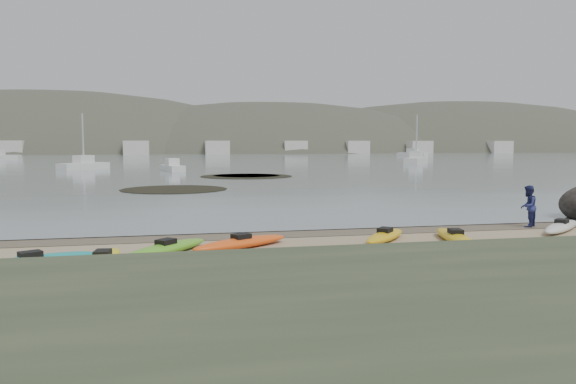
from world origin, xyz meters
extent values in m
plane|color=tan|center=(0.00, 0.00, 0.00)|extent=(600.00, 600.00, 0.00)
plane|color=brown|center=(0.00, -0.30, 0.00)|extent=(60.00, 60.00, 0.00)
plane|color=slate|center=(0.00, 300.00, 0.01)|extent=(1200.00, 1200.00, 0.00)
ellipsoid|color=#5CB624|center=(-4.48, -3.44, 0.17)|extent=(2.88, 3.08, 0.34)
ellipsoid|color=gold|center=(2.80, -2.68, 0.17)|extent=(2.49, 2.67, 0.34)
ellipsoid|color=silver|center=(10.17, -2.04, 0.17)|extent=(3.37, 2.86, 0.34)
ellipsoid|color=yellow|center=(-6.15, -4.87, 0.17)|extent=(1.05, 3.39, 0.34)
ellipsoid|color=teal|center=(-8.01, -4.63, 0.17)|extent=(3.54, 2.38, 0.34)
ellipsoid|color=#F95515|center=(-2.15, -2.94, 0.17)|extent=(3.49, 2.42, 0.34)
ellipsoid|color=gold|center=(5.00, -3.46, 0.17)|extent=(1.39, 3.75, 0.34)
imported|color=navy|center=(9.55, -0.86, 0.83)|extent=(1.02, 0.99, 1.66)
cylinder|color=black|center=(-3.99, 20.03, 0.03)|extent=(7.52, 7.52, 0.04)
cylinder|color=black|center=(3.20, 34.53, 0.03)|extent=(9.10, 9.10, 0.04)
cylinder|color=black|center=(3.34, 35.54, 0.03)|extent=(6.73, 6.73, 0.04)
cube|color=silver|center=(-14.65, 53.24, 0.48)|extent=(5.89, 6.42, 0.96)
cube|color=silver|center=(-3.89, 46.81, 0.40)|extent=(2.98, 5.99, 0.81)
cube|color=silver|center=(34.88, 63.89, 0.54)|extent=(6.45, 7.35, 1.07)
cube|color=silver|center=(54.77, 108.87, 0.54)|extent=(6.05, 7.56, 1.07)
ellipsoid|color=#384235|center=(-45.00, 195.00, -18.00)|extent=(220.00, 120.00, 80.00)
ellipsoid|color=#384235|center=(35.00, 190.00, -15.30)|extent=(200.00, 110.00, 68.00)
ellipsoid|color=#384235|center=(120.00, 200.00, -17.10)|extent=(230.00, 130.00, 76.00)
cube|color=beige|center=(-42.00, 145.00, 2.00)|extent=(7.00, 5.00, 4.00)
cube|color=beige|center=(-18.00, 145.00, 2.00)|extent=(7.00, 5.00, 4.00)
cube|color=beige|center=(6.00, 145.00, 2.00)|extent=(7.00, 5.00, 4.00)
cube|color=beige|center=(30.00, 145.00, 2.00)|extent=(7.00, 5.00, 4.00)
cube|color=beige|center=(54.00, 145.00, 2.00)|extent=(7.00, 5.00, 4.00)
cube|color=beige|center=(78.00, 145.00, 2.00)|extent=(7.00, 5.00, 4.00)
cube|color=beige|center=(102.00, 145.00, 2.00)|extent=(7.00, 5.00, 4.00)
camera|label=1|loc=(-4.38, -20.44, 3.33)|focal=35.00mm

